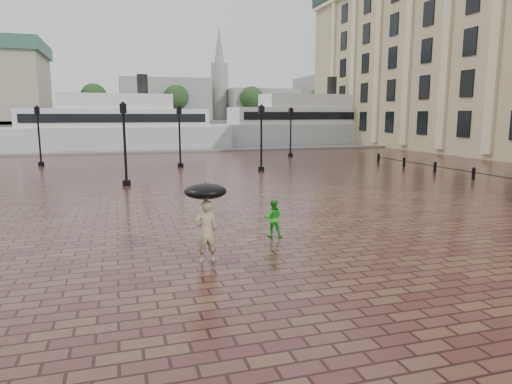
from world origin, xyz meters
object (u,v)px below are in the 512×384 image
(street_lamps, at_px, (186,136))
(ferry_near, at_px, (117,126))
(adult_pedestrian, at_px, (206,231))
(child_pedestrian, at_px, (273,218))
(ferry_far, at_px, (310,123))

(street_lamps, relative_size, ferry_near, 0.83)
(adult_pedestrian, relative_size, child_pedestrian, 1.38)
(child_pedestrian, bearing_deg, street_lamps, -74.03)
(ferry_far, bearing_deg, ferry_near, -175.47)
(street_lamps, height_order, ferry_near, ferry_near)
(ferry_far, bearing_deg, street_lamps, -132.20)
(ferry_near, relative_size, ferry_far, 0.94)
(adult_pedestrian, bearing_deg, street_lamps, -99.77)
(ferry_near, bearing_deg, street_lamps, -79.76)
(adult_pedestrian, height_order, child_pedestrian, adult_pedestrian)
(child_pedestrian, bearing_deg, adult_pedestrian, 53.52)
(street_lamps, bearing_deg, child_pedestrian, -90.47)
(street_lamps, bearing_deg, ferry_near, 102.55)
(street_lamps, relative_size, child_pedestrian, 17.65)
(adult_pedestrian, xyz_separation_m, ferry_near, (-2.12, 43.32, 1.68))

